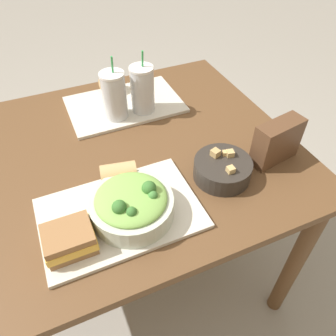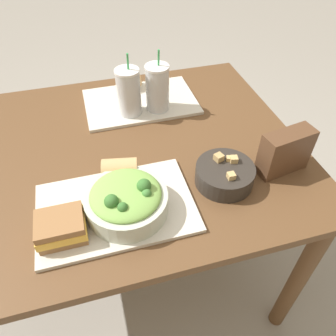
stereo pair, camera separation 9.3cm
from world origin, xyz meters
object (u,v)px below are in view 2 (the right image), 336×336
Objects in this scene: sandwich_near at (61,227)px; drink_cup_red at (157,89)px; drink_cup_dark at (129,94)px; chip_bag at (285,152)px; soup_bowl at (225,174)px; baguette_near at (121,170)px; baguette_far at (130,80)px; salad_bowl at (126,200)px.

sandwich_near is 0.53× the size of drink_cup_red.
drink_cup_dark is at bearing -180.00° from drink_cup_red.
soup_bowl is at bearing 171.57° from chip_bag.
soup_bowl is 1.54× the size of baguette_near.
chip_bag is (0.49, -0.08, 0.02)m from baguette_near.
drink_cup_dark is (-0.03, -0.17, 0.05)m from baguette_far.
soup_bowl is at bearing 179.55° from baguette_far.
baguette_near is at bearing -120.57° from drink_cup_red.
drink_cup_dark reaches higher than baguette_near.
drink_cup_red is (-0.10, 0.42, 0.06)m from soup_bowl.
baguette_near reaches higher than soup_bowl.
baguette_near is (-0.30, 0.08, 0.01)m from soup_bowl.
soup_bowl is 1.94× the size of baguette_far.
baguette_far reaches higher than sandwich_near.
chip_bag is at bearing -164.77° from baguette_far.
soup_bowl is 0.62m from baguette_far.
chip_bag is at bearing 1.16° from soup_bowl.
soup_bowl is 0.31m from baguette_near.
baguette_far is at bearing 112.57° from drink_cup_red.
drink_cup_dark and drink_cup_red have the same top height.
baguette_far is (0.31, 0.67, 0.00)m from sandwich_near.
salad_bowl is at bearing 151.85° from baguette_far.
chip_bag is at bearing -88.27° from baguette_near.
baguette_far is 0.19m from drink_cup_red.
baguette_near is 0.39m from drink_cup_red.
salad_bowl is at bearing 11.76° from sandwich_near.
salad_bowl is 0.64m from baguette_far.
drink_cup_red is (0.38, 0.49, 0.05)m from sandwich_near.
salad_bowl is 1.33× the size of chip_bag.
salad_bowl is 1.28× the size of soup_bowl.
drink_cup_dark reaches higher than salad_bowl.
sandwich_near is 0.56m from drink_cup_dark.
drink_cup_red is at bearing -19.58° from baguette_near.
baguette_near is at bearing 41.61° from sandwich_near.
baguette_far is (0.13, 0.63, -0.01)m from salad_bowl.
drink_cup_dark reaches higher than baguette_far.
salad_bowl reaches higher than baguette_near.
baguette_near is at bearing 87.54° from salad_bowl.
soup_bowl is at bearing -94.80° from baguette_near.
baguette_near is (0.18, 0.16, 0.00)m from sandwich_near.
soup_bowl is 0.20m from chip_bag.
baguette_near is at bearing 149.67° from baguette_far.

